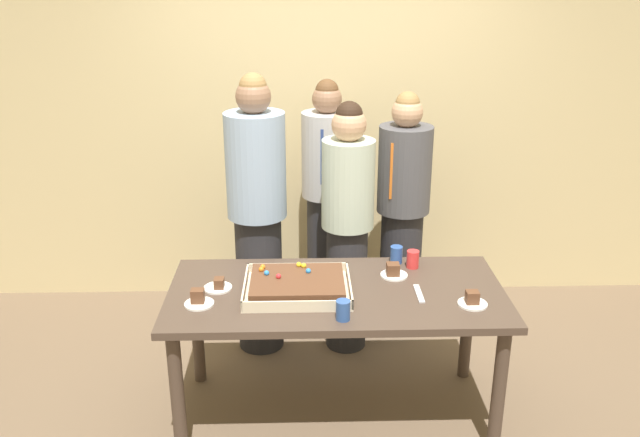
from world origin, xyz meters
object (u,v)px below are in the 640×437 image
person_serving_front (403,211)px  person_far_right_suit (327,199)px  sheet_cake (297,285)px  plated_slice_far_left (218,286)px  drink_cup_middle (413,259)px  drink_cup_far_end (396,255)px  party_table (336,306)px  plated_slice_near_left (393,272)px  plated_slice_far_right (472,300)px  person_green_shirt_behind (257,214)px  drink_cup_nearest (343,310)px  plated_slice_near_right (198,300)px  cake_server_utensil (419,294)px  person_striped_tie_right (347,225)px

person_serving_front → person_far_right_suit: bearing=-74.0°
sheet_cake → plated_slice_far_left: size_ratio=3.71×
drink_cup_middle → drink_cup_far_end: (-0.08, 0.07, 0.00)m
party_table → plated_slice_near_left: plated_slice_near_left is taller
plated_slice_far_right → plated_slice_far_left: bearing=170.7°
drink_cup_far_end → person_green_shirt_behind: person_green_shirt_behind is taller
drink_cup_nearest → person_far_right_suit: bearing=90.9°
person_green_shirt_behind → person_far_right_suit: bearing=115.0°
plated_slice_near_left → plated_slice_near_right: 1.07m
drink_cup_middle → cake_server_utensil: size_ratio=0.50×
plated_slice_near_left → drink_cup_middle: size_ratio=1.50×
plated_slice_far_right → cake_server_utensil: (-0.25, 0.12, -0.02)m
party_table → drink_cup_middle: 0.55m
person_striped_tie_right → plated_slice_near_left: bearing=43.9°
cake_server_utensil → person_serving_front: size_ratio=0.12×
sheet_cake → drink_cup_far_end: same height
person_green_shirt_behind → party_table: bearing=13.1°
party_table → drink_cup_nearest: bearing=-87.1°
drink_cup_middle → person_green_shirt_behind: person_green_shirt_behind is taller
sheet_cake → person_far_right_suit: bearing=80.4°
plated_slice_far_right → person_green_shirt_behind: (-1.13, 0.92, 0.14)m
party_table → drink_cup_far_end: 0.52m
party_table → person_striped_tie_right: (0.11, 0.73, 0.18)m
plated_slice_near_left → person_green_shirt_behind: person_green_shirt_behind is taller
plated_slice_far_right → person_green_shirt_behind: person_green_shirt_behind is taller
drink_cup_middle → person_far_right_suit: person_far_right_suit is taller
plated_slice_far_right → plated_slice_near_left: bearing=136.0°
person_green_shirt_behind → person_far_right_suit: (0.45, 0.42, -0.05)m
drink_cup_far_end → sheet_cake: bearing=-148.2°
person_green_shirt_behind → plated_slice_far_right: bearing=32.5°
drink_cup_nearest → person_green_shirt_behind: 1.16m
plated_slice_far_left → person_striped_tie_right: (0.73, 0.69, 0.07)m
sheet_cake → plated_slice_near_right: bearing=-165.8°
party_table → drink_cup_middle: (0.45, 0.28, 0.14)m
person_serving_front → person_far_right_suit: size_ratio=0.97×
person_striped_tie_right → drink_cup_nearest: bearing=17.9°
plated_slice_far_right → cake_server_utensil: plated_slice_far_right is taller
drink_cup_nearest → person_striped_tie_right: size_ratio=0.06×
plated_slice_near_right → person_serving_front: size_ratio=0.09×
person_serving_front → drink_cup_nearest: bearing=14.8°
cake_server_utensil → person_striped_tie_right: 0.85m
person_serving_front → cake_server_utensil: bearing=31.3°
plated_slice_near_left → plated_slice_far_right: plated_slice_near_left is taller
person_serving_front → person_green_shirt_behind: (-0.95, -0.25, 0.08)m
plated_slice_near_left → drink_cup_far_end: (0.04, 0.18, 0.02)m
plated_slice_near_left → drink_cup_far_end: 0.19m
person_serving_front → person_striped_tie_right: person_serving_front is taller
person_green_shirt_behind → person_far_right_suit: size_ratio=1.06×
party_table → person_serving_front: (0.49, 0.99, 0.17)m
plated_slice_far_left → drink_cup_nearest: size_ratio=1.50×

